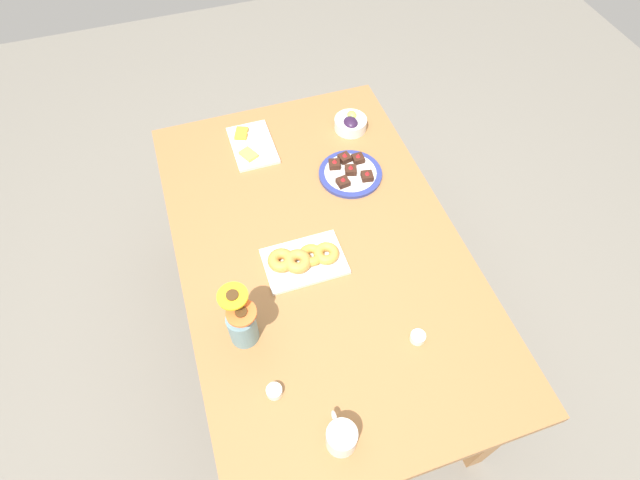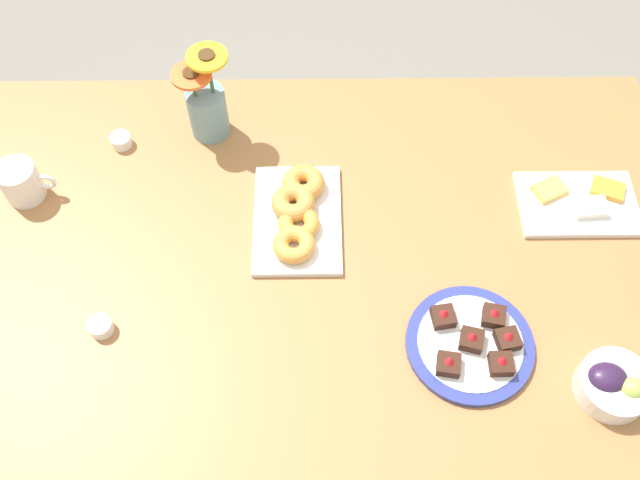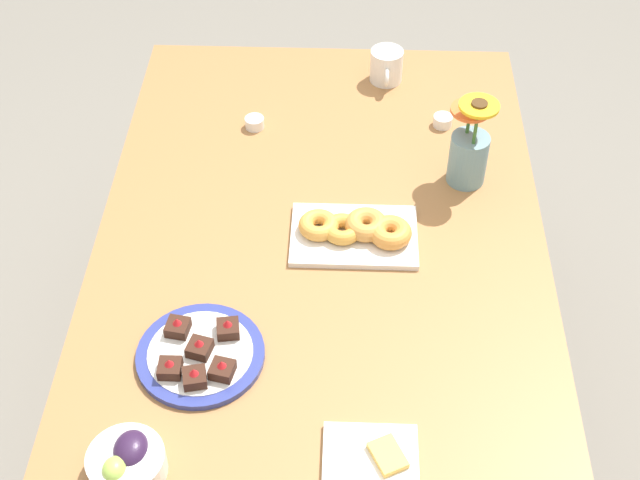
# 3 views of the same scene
# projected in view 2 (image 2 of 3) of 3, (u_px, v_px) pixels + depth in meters

# --- Properties ---
(ground_plane) EXTENTS (6.00, 6.00, 0.00)m
(ground_plane) POSITION_uv_depth(u_px,v_px,m) (320.00, 376.00, 2.15)
(ground_plane) COLOR slate
(dining_table) EXTENTS (1.60, 1.00, 0.74)m
(dining_table) POSITION_uv_depth(u_px,v_px,m) (320.00, 270.00, 1.59)
(dining_table) COLOR #9E6B3D
(dining_table) RESTS_ON ground_plane
(coffee_mug) EXTENTS (0.12, 0.09, 0.09)m
(coffee_mug) POSITION_uv_depth(u_px,v_px,m) (21.00, 182.00, 1.56)
(coffee_mug) COLOR white
(coffee_mug) RESTS_ON dining_table
(grape_bowl) EXTENTS (0.14, 0.14, 0.07)m
(grape_bowl) POSITION_uv_depth(u_px,v_px,m) (613.00, 384.00, 1.33)
(grape_bowl) COLOR white
(grape_bowl) RESTS_ON dining_table
(cheese_platter) EXTENTS (0.26, 0.17, 0.03)m
(cheese_platter) POSITION_uv_depth(u_px,v_px,m) (579.00, 202.00, 1.57)
(cheese_platter) COLOR white
(cheese_platter) RESTS_ON dining_table
(croissant_platter) EXTENTS (0.19, 0.28, 0.05)m
(croissant_platter) POSITION_uv_depth(u_px,v_px,m) (297.00, 214.00, 1.54)
(croissant_platter) COLOR white
(croissant_platter) RESTS_ON dining_table
(jam_cup_honey) EXTENTS (0.05, 0.05, 0.03)m
(jam_cup_honey) POSITION_uv_depth(u_px,v_px,m) (101.00, 326.00, 1.41)
(jam_cup_honey) COLOR white
(jam_cup_honey) RESTS_ON dining_table
(jam_cup_berry) EXTENTS (0.05, 0.05, 0.03)m
(jam_cup_berry) POSITION_uv_depth(u_px,v_px,m) (121.00, 140.00, 1.66)
(jam_cup_berry) COLOR white
(jam_cup_berry) RESTS_ON dining_table
(dessert_plate) EXTENTS (0.25, 0.25, 0.05)m
(dessert_plate) POSITION_uv_depth(u_px,v_px,m) (471.00, 343.00, 1.39)
(dessert_plate) COLOR navy
(dessert_plate) RESTS_ON dining_table
(flower_vase) EXTENTS (0.13, 0.10, 0.24)m
(flower_vase) POSITION_uv_depth(u_px,v_px,m) (207.00, 107.00, 1.63)
(flower_vase) COLOR #6B939E
(flower_vase) RESTS_ON dining_table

